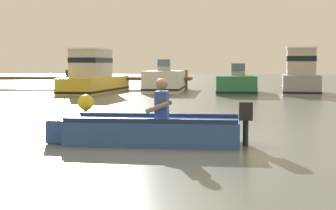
{
  "coord_description": "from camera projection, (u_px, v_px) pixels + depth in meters",
  "views": [
    {
      "loc": [
        1.47,
        -10.26,
        1.46
      ],
      "look_at": [
        -0.0,
        1.17,
        0.55
      ],
      "focal_mm": 56.81,
      "sensor_mm": 36.0,
      "label": 1
    }
  ],
  "objects": [
    {
      "name": "ground_plane",
      "position": [
        161.0,
        137.0,
        10.45
      ],
      "size": [
        120.0,
        120.0,
        0.0
      ],
      "primitive_type": "plane",
      "color": "slate"
    },
    {
      "name": "wooden_dock",
      "position": [
        64.0,
        78.0,
        30.16
      ],
      "size": [
        14.56,
        1.64,
        1.12
      ],
      "color": "brown",
      "rests_on": "ground"
    },
    {
      "name": "rowboat_with_person",
      "position": [
        150.0,
        130.0,
        9.62
      ],
      "size": [
        3.7,
        1.11,
        1.19
      ],
      "color": "#2D519E",
      "rests_on": "ground"
    },
    {
      "name": "moored_boat_yellow",
      "position": [
        94.0,
        77.0,
        26.36
      ],
      "size": [
        2.26,
        6.24,
        2.18
      ],
      "color": "gold",
      "rests_on": "ground"
    },
    {
      "name": "moored_boat_white",
      "position": [
        165.0,
        81.0,
        27.34
      ],
      "size": [
        1.98,
        4.66,
        1.65
      ],
      "color": "white",
      "rests_on": "ground"
    },
    {
      "name": "moored_boat_green",
      "position": [
        238.0,
        85.0,
        25.62
      ],
      "size": [
        2.03,
        4.53,
        1.45
      ],
      "color": "#287042",
      "rests_on": "ground"
    },
    {
      "name": "moored_boat_grey",
      "position": [
        300.0,
        77.0,
        25.4
      ],
      "size": [
        2.02,
        4.96,
        2.21
      ],
      "color": "gray",
      "rests_on": "ground"
    },
    {
      "name": "mooring_buoy",
      "position": [
        86.0,
        102.0,
        16.35
      ],
      "size": [
        0.5,
        0.5,
        0.5
      ],
      "primitive_type": "sphere",
      "color": "yellow",
      "rests_on": "ground"
    }
  ]
}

